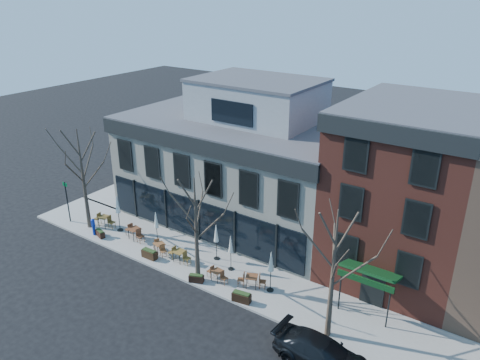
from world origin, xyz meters
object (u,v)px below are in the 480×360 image
Objects in this scene: call_box at (93,226)px; parked_sedan at (322,354)px; cafe_set_0 at (104,220)px; umbrella_0 at (118,206)px.

parked_sedan is at bearing -6.21° from call_box.
cafe_set_0 is (-20.23, 3.53, -0.07)m from parked_sedan.
parked_sedan reaches higher than cafe_set_0.
call_box is 0.69× the size of cafe_set_0.
call_box is 2.34m from umbrella_0.
umbrella_0 is (1.49, 0.21, 1.54)m from cafe_set_0.
umbrella_0 reaches higher than call_box.
call_box is at bearing -124.40° from umbrella_0.
parked_sedan is 3.72× the size of call_box.
umbrella_0 is at bearing 55.60° from call_box.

